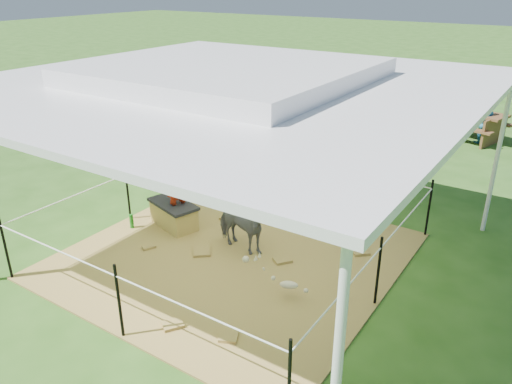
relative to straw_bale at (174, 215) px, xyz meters
The scene contains 13 objects.
ground 1.44m from the straw_bale, ahead, with size 90.00×90.00×0.00m, color #2D5919.
hay_patch 1.44m from the straw_bale, ahead, with size 4.60×4.60×0.03m, color brown.
canopy_tent 2.85m from the straw_bale, ahead, with size 6.30×6.30×2.90m.
rope_fence 1.49m from the straw_bale, ahead, with size 4.54×4.54×1.00m.
straw_bale is the anchor object (origin of this frame).
dark_cloth 0.21m from the straw_bale, 90.00° to the right, with size 0.92×0.48×0.05m, color black.
woman 0.71m from the straw_bale, ahead, with size 0.38×0.25×1.03m, color red.
green_bottle 0.71m from the straw_bale, 140.71° to the right, with size 0.07×0.07×0.24m, color #1A751A.
pony 1.43m from the straw_bale, ahead, with size 0.46×1.00×0.84m, color #4C4C51.
pink_hat 1.58m from the straw_bale, ahead, with size 0.26×0.26×0.12m, color pink.
foal 2.76m from the straw_bale, 15.18° to the right, with size 0.78×0.43×0.43m, color #C7B791, non-canonical shape.
picnic_table_near 8.64m from the straw_bale, 69.76° to the left, with size 1.77×1.28×0.74m, color brown.
distant_person 8.59m from the straw_bale, 66.92° to the left, with size 0.55×0.43×1.13m, color teal.
Camera 1 is at (3.93, -5.34, 3.92)m, focal length 35.00 mm.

